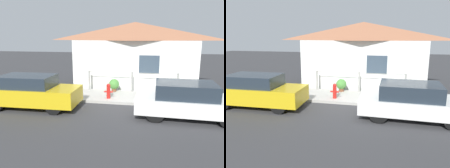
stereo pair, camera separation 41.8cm
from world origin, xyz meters
The scene contains 10 objects.
ground_plane centered at (0.00, 0.00, 0.00)m, with size 60.00×60.00×0.00m, color #38383A.
sidewalk centered at (0.00, 1.10, 0.06)m, with size 24.00×2.21×0.13m.
house centered at (0.00, 3.49, 3.13)m, with size 7.46×2.23×3.90m.
fence centered at (0.00, 2.06, 0.73)m, with size 4.90×0.10×1.08m.
car_left centered at (-4.14, -1.08, 0.73)m, with size 4.17×1.74×1.45m.
car_right centered at (2.44, -1.08, 0.70)m, with size 4.09×1.89×1.38m.
fire_hydrant centered at (-0.99, 0.51, 0.51)m, with size 0.43×0.19×0.74m.
potted_plant_near_hydrant centered at (-0.96, 1.89, 0.51)m, with size 0.56×0.56×0.69m.
potted_plant_by_fence centered at (-4.48, 1.80, 0.46)m, with size 0.52×0.52×0.62m.
potted_plant_corner centered at (1.83, 1.40, 0.49)m, with size 0.54×0.54×0.67m.
Camera 2 is at (1.44, -9.46, 3.15)m, focal length 35.00 mm.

